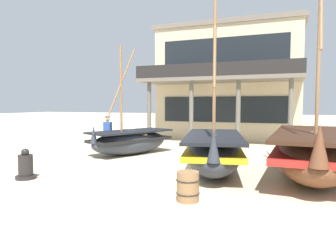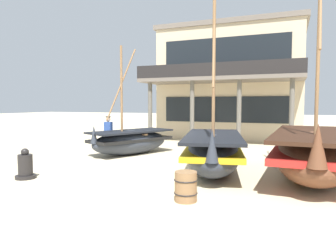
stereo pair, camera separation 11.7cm
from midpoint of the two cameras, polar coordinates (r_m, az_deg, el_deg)
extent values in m
plane|color=beige|center=(11.39, -2.13, -7.38)|extent=(120.00, 120.00, 0.00)
ellipsoid|color=#2D333D|center=(14.03, -7.16, -3.01)|extent=(2.97, 4.19, 1.08)
cube|color=black|center=(14.01, -7.17, -2.47)|extent=(2.92, 4.06, 0.13)
cube|color=black|center=(13.98, -7.18, -1.00)|extent=(2.97, 4.14, 0.08)
cone|color=#2D333D|center=(12.92, -13.81, -1.55)|extent=(0.40, 0.40, 0.75)
cylinder|color=olive|center=(13.64, -8.89, 6.13)|extent=(0.10, 0.10, 4.02)
cylinder|color=olive|center=(13.66, -8.90, 7.71)|extent=(0.71, 1.48, 3.15)
cube|color=olive|center=(14.17, -6.23, -1.40)|extent=(1.36, 0.73, 0.06)
ellipsoid|color=brown|center=(10.45, 25.10, -4.85)|extent=(2.46, 6.02, 1.42)
cube|color=red|center=(10.43, 25.13, -3.88)|extent=(2.47, 5.78, 0.17)
cube|color=#351E13|center=(10.37, 25.21, -1.28)|extent=(2.52, 5.90, 0.10)
cone|color=brown|center=(7.55, 25.75, -3.27)|extent=(0.46, 0.46, 0.99)
cylinder|color=olive|center=(9.85, 25.90, 16.87)|extent=(0.10, 0.10, 7.03)
cube|color=olive|center=(10.83, 25.13, -1.90)|extent=(2.09, 0.25, 0.06)
ellipsoid|color=#2D333D|center=(10.32, 8.10, -5.06)|extent=(2.70, 4.93, 1.26)
cube|color=gold|center=(10.30, 8.10, -4.20)|extent=(2.67, 4.75, 0.15)
cube|color=black|center=(10.24, 8.13, -1.86)|extent=(2.73, 4.85, 0.09)
cone|color=#2D333D|center=(8.02, 8.00, -3.60)|extent=(0.41, 0.41, 0.88)
cylinder|color=olive|center=(9.68, 8.24, 11.17)|extent=(0.10, 0.10, 5.16)
cylinder|color=olive|center=(9.90, 8.31, 18.07)|extent=(0.48, 1.85, 3.92)
cube|color=olive|center=(10.61, 8.14, -2.41)|extent=(1.63, 0.51, 0.06)
cylinder|color=#33333D|center=(14.96, -11.26, -3.00)|extent=(0.26, 0.26, 0.88)
cube|color=#2D4C99|center=(14.89, -11.30, -0.28)|extent=(0.37, 0.24, 0.54)
sphere|color=beige|center=(14.87, -11.32, 1.21)|extent=(0.22, 0.22, 0.22)
cylinder|color=#2D2823|center=(14.86, -11.33, 1.68)|extent=(0.24, 0.24, 0.05)
cylinder|color=black|center=(10.44, -25.02, -8.54)|extent=(0.61, 0.61, 0.10)
cylinder|color=black|center=(10.37, -25.08, -6.56)|extent=(0.42, 0.42, 0.63)
sphere|color=black|center=(10.31, -25.15, -4.42)|extent=(0.23, 0.23, 0.23)
cylinder|color=olive|center=(7.32, 3.21, -11.06)|extent=(0.52, 0.52, 0.70)
torus|color=black|center=(7.28, 3.22, -9.89)|extent=(0.56, 0.56, 0.03)
torus|color=black|center=(7.36, 3.21, -12.22)|extent=(0.56, 0.56, 0.03)
cube|color=beige|center=(21.84, 11.39, 7.29)|extent=(8.90, 5.71, 7.03)
cube|color=#70665B|center=(22.35, 11.53, 16.72)|extent=(9.26, 5.94, 0.30)
cube|color=black|center=(18.97, 9.84, 3.03)|extent=(7.48, 0.06, 1.55)
cube|color=black|center=(19.23, 9.97, 13.56)|extent=(7.48, 0.06, 1.55)
cube|color=#70665B|center=(17.70, 9.05, 8.42)|extent=(8.90, 2.75, 0.20)
cylinder|color=#666056|center=(17.96, -3.68, 2.46)|extent=(0.24, 0.24, 3.52)
cylinder|color=#666056|center=(17.05, 4.11, 2.37)|extent=(0.24, 0.24, 3.52)
cylinder|color=#666056|center=(16.49, 12.60, 2.23)|extent=(0.24, 0.24, 3.52)
cylinder|color=#666056|center=(16.30, 21.48, 2.02)|extent=(0.24, 0.24, 3.52)
cube|color=black|center=(16.47, 8.08, 10.33)|extent=(8.90, 0.08, 0.70)
camera|label=1|loc=(0.06, -90.28, -0.02)|focal=33.04mm
camera|label=2|loc=(0.06, 89.72, 0.02)|focal=33.04mm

